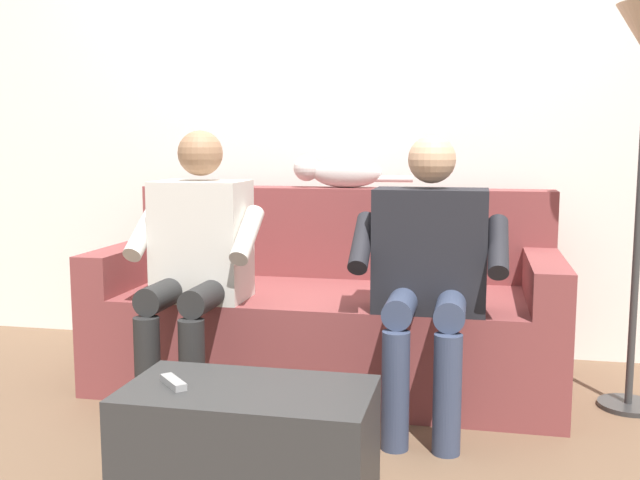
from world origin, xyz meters
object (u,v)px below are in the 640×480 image
object	(u,v)px
couch	(330,314)
cat_on_backrest	(337,171)
coffee_table	(249,447)
person_right_seated	(197,252)
remote_gray	(173,382)
person_left_seated	(429,264)

from	to	relation	value
couch	cat_on_backrest	xyz separation A→B (m)	(0.03, -0.29, 0.64)
coffee_table	person_right_seated	bearing A→B (deg)	-59.52
remote_gray	person_right_seated	bearing A→B (deg)	152.72
couch	cat_on_backrest	world-z (taller)	cat_on_backrest
couch	coffee_table	size ratio (longest dim) A/B	2.73
couch	person_left_seated	size ratio (longest dim) A/B	1.81
person_right_seated	remote_gray	size ratio (longest dim) A/B	8.65
cat_on_backrest	remote_gray	distance (m)	1.66
person_left_seated	cat_on_backrest	bearing A→B (deg)	-56.09
coffee_table	person_left_seated	distance (m)	1.02
person_left_seated	remote_gray	bearing A→B (deg)	49.33
person_right_seated	cat_on_backrest	bearing A→B (deg)	-121.84
person_right_seated	cat_on_backrest	distance (m)	0.90
cat_on_backrest	remote_gray	bearing A→B (deg)	82.75
couch	remote_gray	bearing A→B (deg)	79.96
cat_on_backrest	coffee_table	bearing A→B (deg)	90.96
couch	cat_on_backrest	bearing A→B (deg)	-84.99
person_left_seated	cat_on_backrest	distance (m)	0.95
coffee_table	remote_gray	world-z (taller)	remote_gray
coffee_table	remote_gray	xyz separation A→B (m)	(0.22, 0.03, 0.19)
couch	person_right_seated	xyz separation A→B (m)	(0.47, 0.43, 0.34)
coffee_table	couch	bearing A→B (deg)	-90.00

